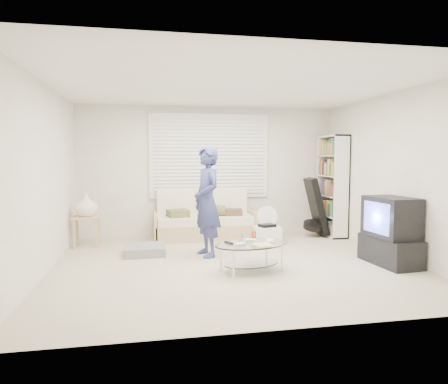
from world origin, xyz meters
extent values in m
plane|color=tan|center=(0.00, 0.00, 0.00)|extent=(5.00, 5.00, 0.00)
cube|color=beige|center=(0.00, 2.25, 1.25)|extent=(5.00, 0.02, 2.50)
cube|color=beige|center=(0.00, -2.25, 1.25)|extent=(5.00, 0.02, 2.50)
cube|color=beige|center=(-2.50, 0.00, 1.25)|extent=(0.02, 4.50, 2.50)
cube|color=beige|center=(2.50, 0.00, 1.25)|extent=(0.02, 4.50, 2.50)
cube|color=white|center=(0.00, 0.00, 2.50)|extent=(5.00, 4.50, 0.02)
cube|color=white|center=(0.00, 2.22, 1.55)|extent=(2.32, 0.06, 1.62)
cube|color=black|center=(0.00, 2.21, 1.55)|extent=(2.20, 0.01, 1.50)
cube|color=silver|center=(0.00, 2.18, 1.55)|extent=(2.16, 0.04, 1.50)
cube|color=silver|center=(0.00, 2.20, 1.55)|extent=(2.32, 0.08, 1.62)
cube|color=tan|center=(-0.15, 1.83, 0.15)|extent=(1.82, 0.73, 0.29)
cube|color=beige|center=(-0.15, 1.81, 0.36)|extent=(1.74, 0.67, 0.15)
cube|color=beige|center=(-0.15, 2.12, 0.64)|extent=(1.74, 0.20, 0.56)
cube|color=tan|center=(-1.06, 1.83, 0.25)|extent=(0.05, 0.73, 0.51)
cube|color=tan|center=(0.75, 1.83, 0.25)|extent=(0.05, 0.73, 0.51)
cube|color=#464823|center=(-0.65, 1.78, 0.50)|extent=(0.43, 0.43, 0.13)
cylinder|color=#464823|center=(-0.02, 1.75, 0.54)|extent=(0.45, 0.20, 0.20)
cube|color=#4B3225|center=(0.39, 1.81, 0.49)|extent=(0.38, 0.38, 0.11)
cube|color=slate|center=(-1.24, 0.81, 0.07)|extent=(0.63, 0.63, 0.14)
cube|color=tan|center=(-2.22, 1.54, 0.51)|extent=(0.46, 0.37, 0.04)
cube|color=tan|center=(-2.40, 1.40, 0.25)|extent=(0.04, 0.04, 0.50)
cube|color=tan|center=(-2.04, 1.40, 0.25)|extent=(0.04, 0.04, 0.50)
cube|color=tan|center=(-2.40, 1.68, 0.25)|extent=(0.04, 0.04, 0.50)
cube|color=tan|center=(-2.04, 1.68, 0.25)|extent=(0.04, 0.04, 0.50)
imported|color=white|center=(-2.22, 1.54, 0.72)|extent=(0.37, 0.37, 0.39)
cube|color=white|center=(2.33, 1.71, 0.97)|extent=(0.31, 0.82, 1.94)
cube|color=black|center=(1.99, 1.65, 0.58)|extent=(0.40, 0.40, 1.11)
cylinder|color=black|center=(1.95, 1.65, 0.21)|extent=(0.40, 0.42, 0.20)
cylinder|color=white|center=(0.95, 1.50, 0.01)|extent=(0.26, 0.26, 0.03)
cylinder|color=white|center=(0.95, 1.50, 0.18)|extent=(0.04, 0.04, 0.33)
cylinder|color=white|center=(0.95, 1.50, 0.45)|extent=(0.39, 0.17, 0.38)
cylinder|color=white|center=(0.95, 1.50, 0.45)|extent=(0.11, 0.07, 0.10)
cube|color=white|center=(0.89, 1.26, 0.15)|extent=(0.52, 0.40, 0.29)
cube|color=black|center=(0.89, 1.26, 0.31)|extent=(0.32, 0.27, 0.05)
cube|color=black|center=(2.20, -0.44, 0.20)|extent=(0.54, 0.92, 0.39)
cube|color=black|center=(2.20, -0.44, 0.68)|extent=(0.55, 0.77, 0.57)
cube|color=#616BE9|center=(1.96, -0.46, 0.68)|extent=(0.06, 0.57, 0.43)
ellipsoid|color=silver|center=(0.16, -0.43, 0.37)|extent=(1.15, 0.87, 0.02)
ellipsoid|color=silver|center=(0.16, -0.43, 0.11)|extent=(0.88, 0.67, 0.01)
cylinder|color=silver|center=(-0.13, -0.71, 0.18)|extent=(0.03, 0.03, 0.35)
cylinder|color=silver|center=(0.56, -0.55, 0.18)|extent=(0.03, 0.03, 0.35)
cylinder|color=silver|center=(-0.23, -0.31, 0.18)|extent=(0.03, 0.03, 0.35)
cylinder|color=silver|center=(0.46, -0.15, 0.18)|extent=(0.03, 0.03, 0.35)
cube|color=white|center=(-0.02, -0.55, 0.40)|extent=(0.17, 0.15, 0.04)
cube|color=white|center=(0.19, -0.33, 0.40)|extent=(0.16, 0.13, 0.04)
cube|color=white|center=(0.43, -0.41, 0.40)|extent=(0.13, 0.16, 0.04)
cylinder|color=silver|center=(0.05, -0.28, 0.44)|extent=(0.06, 0.06, 0.11)
cylinder|color=#CF5C30|center=(0.26, -0.22, 0.44)|extent=(0.06, 0.06, 0.12)
cube|color=black|center=(-0.13, -0.39, 0.39)|extent=(0.10, 0.16, 0.02)
cube|color=white|center=(0.29, -0.57, 0.39)|extent=(0.21, 0.28, 0.01)
cube|color=tan|center=(0.25, -0.60, 0.39)|extent=(0.26, 0.30, 0.01)
imported|color=navy|center=(-0.29, 0.52, 0.85)|extent=(0.55, 0.70, 1.69)
camera|label=1|loc=(-1.14, -5.50, 1.52)|focal=32.00mm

